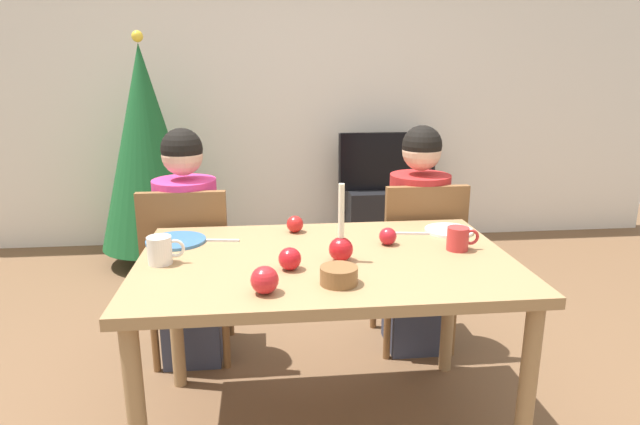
{
  "coord_description": "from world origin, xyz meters",
  "views": [
    {
      "loc": [
        -0.22,
        -1.9,
        1.44
      ],
      "look_at": [
        0.0,
        0.2,
        0.87
      ],
      "focal_mm": 30.22,
      "sensor_mm": 36.0,
      "label": 1
    }
  ],
  "objects_px": {
    "candle_centerpiece": "(341,245)",
    "plate_right": "(449,230)",
    "mug_left": "(161,250)",
    "apple_by_right_mug": "(265,280)",
    "bowl_walnuts": "(339,275)",
    "christmas_tree": "(147,148)",
    "plate_left": "(176,241)",
    "chair_left": "(189,265)",
    "apple_far_edge": "(388,236)",
    "tv_stand": "(385,218)",
    "mug_right": "(459,239)",
    "person_left_child": "(189,252)",
    "apple_near_candle": "(290,259)",
    "tv": "(387,161)",
    "person_right_child": "(417,244)",
    "apple_by_left_plate": "(295,224)",
    "dining_table": "(326,278)",
    "chair_right": "(418,257)"
  },
  "relations": [
    {
      "from": "dining_table",
      "to": "chair_right",
      "type": "bearing_deg",
      "value": 48.06
    },
    {
      "from": "apple_by_right_mug",
      "to": "plate_left",
      "type": "bearing_deg",
      "value": 122.81
    },
    {
      "from": "christmas_tree",
      "to": "bowl_walnuts",
      "type": "relative_size",
      "value": 13.44
    },
    {
      "from": "person_right_child",
      "to": "candle_centerpiece",
      "type": "bearing_deg",
      "value": -125.76
    },
    {
      "from": "christmas_tree",
      "to": "mug_left",
      "type": "relative_size",
      "value": 12.56
    },
    {
      "from": "plate_right",
      "to": "mug_right",
      "type": "relative_size",
      "value": 1.62
    },
    {
      "from": "dining_table",
      "to": "mug_right",
      "type": "distance_m",
      "value": 0.54
    },
    {
      "from": "chair_right",
      "to": "apple_far_edge",
      "type": "xyz_separation_m",
      "value": [
        -0.28,
        -0.49,
        0.27
      ]
    },
    {
      "from": "plate_left",
      "to": "plate_right",
      "type": "relative_size",
      "value": 1.16
    },
    {
      "from": "candle_centerpiece",
      "to": "apple_by_right_mug",
      "type": "height_order",
      "value": "candle_centerpiece"
    },
    {
      "from": "bowl_walnuts",
      "to": "apple_far_edge",
      "type": "distance_m",
      "value": 0.46
    },
    {
      "from": "chair_left",
      "to": "plate_left",
      "type": "bearing_deg",
      "value": -88.31
    },
    {
      "from": "apple_by_left_plate",
      "to": "chair_right",
      "type": "bearing_deg",
      "value": 23.49
    },
    {
      "from": "candle_centerpiece",
      "to": "bowl_walnuts",
      "type": "height_order",
      "value": "candle_centerpiece"
    },
    {
      "from": "tv",
      "to": "apple_near_candle",
      "type": "height_order",
      "value": "tv"
    },
    {
      "from": "christmas_tree",
      "to": "plate_left",
      "type": "distance_m",
      "value": 1.92
    },
    {
      "from": "plate_right",
      "to": "mug_right",
      "type": "bearing_deg",
      "value": -100.94
    },
    {
      "from": "person_right_child",
      "to": "apple_far_edge",
      "type": "relative_size",
      "value": 16.67
    },
    {
      "from": "mug_right",
      "to": "apple_far_edge",
      "type": "bearing_deg",
      "value": 160.45
    },
    {
      "from": "tv",
      "to": "mug_right",
      "type": "height_order",
      "value": "tv"
    },
    {
      "from": "apple_by_right_mug",
      "to": "person_left_child",
      "type": "bearing_deg",
      "value": 111.15
    },
    {
      "from": "plate_left",
      "to": "bowl_walnuts",
      "type": "distance_m",
      "value": 0.79
    },
    {
      "from": "person_left_child",
      "to": "tv_stand",
      "type": "xyz_separation_m",
      "value": [
        1.37,
        1.66,
        -0.33
      ]
    },
    {
      "from": "candle_centerpiece",
      "to": "mug_right",
      "type": "xyz_separation_m",
      "value": [
        0.47,
        0.07,
        -0.02
      ]
    },
    {
      "from": "plate_left",
      "to": "bowl_walnuts",
      "type": "height_order",
      "value": "bowl_walnuts"
    },
    {
      "from": "mug_right",
      "to": "apple_near_candle",
      "type": "xyz_separation_m",
      "value": [
        -0.67,
        -0.14,
        -0.01
      ]
    },
    {
      "from": "person_left_child",
      "to": "person_right_child",
      "type": "xyz_separation_m",
      "value": [
        1.14,
        0.0,
        0.0
      ]
    },
    {
      "from": "tv",
      "to": "chair_left",
      "type": "bearing_deg",
      "value": -128.89
    },
    {
      "from": "mug_left",
      "to": "tv",
      "type": "bearing_deg",
      "value": 59.32
    },
    {
      "from": "candle_centerpiece",
      "to": "plate_right",
      "type": "distance_m",
      "value": 0.61
    },
    {
      "from": "candle_centerpiece",
      "to": "plate_left",
      "type": "distance_m",
      "value": 0.7
    },
    {
      "from": "apple_by_left_plate",
      "to": "apple_by_right_mug",
      "type": "height_order",
      "value": "apple_by_right_mug"
    },
    {
      "from": "plate_left",
      "to": "apple_by_right_mug",
      "type": "xyz_separation_m",
      "value": [
        0.36,
        -0.56,
        0.04
      ]
    },
    {
      "from": "person_left_child",
      "to": "apple_near_candle",
      "type": "relative_size",
      "value": 14.46
    },
    {
      "from": "plate_right",
      "to": "apple_near_candle",
      "type": "distance_m",
      "value": 0.81
    },
    {
      "from": "tv",
      "to": "mug_left",
      "type": "height_order",
      "value": "tv"
    },
    {
      "from": "person_left_child",
      "to": "mug_left",
      "type": "height_order",
      "value": "person_left_child"
    },
    {
      "from": "person_left_child",
      "to": "plate_left",
      "type": "height_order",
      "value": "person_left_child"
    },
    {
      "from": "chair_right",
      "to": "apple_by_right_mug",
      "type": "bearing_deg",
      "value": -130.09
    },
    {
      "from": "candle_centerpiece",
      "to": "mug_left",
      "type": "bearing_deg",
      "value": 176.46
    },
    {
      "from": "tv_stand",
      "to": "mug_right",
      "type": "relative_size",
      "value": 4.99
    },
    {
      "from": "apple_by_right_mug",
      "to": "bowl_walnuts",
      "type": "bearing_deg",
      "value": 11.93
    },
    {
      "from": "plate_right",
      "to": "mug_left",
      "type": "bearing_deg",
      "value": -167.05
    },
    {
      "from": "tv_stand",
      "to": "christmas_tree",
      "type": "relative_size",
      "value": 0.38
    },
    {
      "from": "christmas_tree",
      "to": "plate_left",
      "type": "xyz_separation_m",
      "value": [
        0.48,
        -1.86,
        -0.12
      ]
    },
    {
      "from": "apple_far_edge",
      "to": "tv_stand",
      "type": "bearing_deg",
      "value": 77.05
    },
    {
      "from": "mug_left",
      "to": "bowl_walnuts",
      "type": "distance_m",
      "value": 0.67
    },
    {
      "from": "plate_right",
      "to": "mug_right",
      "type": "distance_m",
      "value": 0.24
    },
    {
      "from": "dining_table",
      "to": "apple_by_right_mug",
      "type": "relative_size",
      "value": 15.58
    },
    {
      "from": "chair_right",
      "to": "tv",
      "type": "relative_size",
      "value": 1.14
    }
  ]
}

